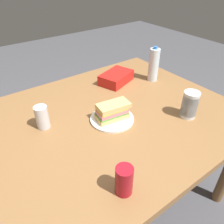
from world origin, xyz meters
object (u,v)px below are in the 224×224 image
object	(u,v)px
plastic_cup_stack	(190,105)
chip_bag	(116,78)
dining_table	(98,132)
water_bottle_tall	(154,65)
sandwich	(112,111)
paper_plate	(112,119)
soda_can_silver	(42,117)
soda_can_red	(124,180)

from	to	relation	value
plastic_cup_stack	chip_bag	bearing A→B (deg)	97.39
dining_table	water_bottle_tall	distance (m)	0.63
dining_table	sandwich	size ratio (longest dim) A/B	8.03
dining_table	sandwich	bearing A→B (deg)	-29.89
paper_plate	water_bottle_tall	bearing A→B (deg)	22.73
dining_table	plastic_cup_stack	xyz separation A→B (m)	(0.42, -0.26, 0.16)
sandwich	chip_bag	bearing A→B (deg)	50.22
soda_can_silver	chip_bag	bearing A→B (deg)	16.43
chip_bag	paper_plate	bearing A→B (deg)	30.71
dining_table	soda_can_silver	world-z (taller)	soda_can_silver
soda_can_red	soda_can_silver	xyz separation A→B (m)	(-0.09, 0.54, 0.00)
dining_table	paper_plate	bearing A→B (deg)	-32.20
dining_table	plastic_cup_stack	size ratio (longest dim) A/B	10.41
soda_can_red	soda_can_silver	distance (m)	0.55
water_bottle_tall	plastic_cup_stack	distance (m)	0.46
paper_plate	soda_can_silver	distance (m)	0.36
sandwich	soda_can_silver	distance (m)	0.36
paper_plate	water_bottle_tall	size ratio (longest dim) A/B	0.97
chip_bag	water_bottle_tall	distance (m)	0.27
soda_can_red	chip_bag	size ratio (longest dim) A/B	0.53
sandwich	water_bottle_tall	size ratio (longest dim) A/B	0.81
chip_bag	soda_can_silver	xyz separation A→B (m)	(-0.60, -0.18, 0.03)
sandwich	chip_bag	xyz separation A→B (m)	(0.28, 0.33, -0.02)
soda_can_red	dining_table	bearing A→B (deg)	69.20
sandwich	water_bottle_tall	world-z (taller)	water_bottle_tall
sandwich	soda_can_silver	xyz separation A→B (m)	(-0.32, 0.16, 0.01)
dining_table	paper_plate	world-z (taller)	paper_plate
soda_can_silver	paper_plate	bearing A→B (deg)	-26.44
paper_plate	plastic_cup_stack	bearing A→B (deg)	-31.58
water_bottle_tall	plastic_cup_stack	world-z (taller)	water_bottle_tall
dining_table	chip_bag	distance (m)	0.47
dining_table	soda_can_silver	xyz separation A→B (m)	(-0.25, 0.12, 0.14)
soda_can_red	chip_bag	distance (m)	0.88
plastic_cup_stack	paper_plate	bearing A→B (deg)	148.42
dining_table	water_bottle_tall	xyz separation A→B (m)	(0.58, 0.17, 0.19)
chip_bag	soda_can_red	bearing A→B (deg)	35.43
dining_table	soda_can_red	world-z (taller)	soda_can_red
chip_bag	soda_can_silver	size ratio (longest dim) A/B	1.89
chip_bag	soda_can_silver	bearing A→B (deg)	-2.79
water_bottle_tall	plastic_cup_stack	xyz separation A→B (m)	(-0.16, -0.43, -0.04)
sandwich	plastic_cup_stack	distance (m)	0.41
soda_can_red	plastic_cup_stack	xyz separation A→B (m)	(0.58, 0.17, 0.01)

